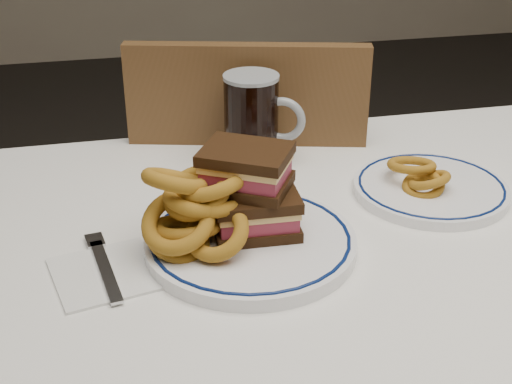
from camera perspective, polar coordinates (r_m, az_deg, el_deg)
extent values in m
cube|color=silver|center=(1.05, 10.99, -3.87)|extent=(1.26, 0.86, 0.03)
cylinder|color=#422C15|center=(1.48, -16.10, -12.06)|extent=(0.06, 0.06, 0.71)
cube|color=silver|center=(1.44, 4.20, 1.87)|extent=(1.26, 0.01, 0.17)
cube|color=#422C15|center=(1.62, -0.34, -3.30)|extent=(0.53, 0.53, 0.04)
cylinder|color=#422C15|center=(1.91, 5.48, -6.50)|extent=(0.04, 0.04, 0.42)
cylinder|color=#422C15|center=(1.61, 6.19, -13.84)|extent=(0.04, 0.04, 0.42)
cylinder|color=#422C15|center=(1.92, -5.66, -6.30)|extent=(0.04, 0.04, 0.42)
cylinder|color=#422C15|center=(1.63, -7.27, -13.53)|extent=(0.04, 0.04, 0.42)
cube|color=#422C15|center=(1.33, -0.69, 1.92)|extent=(0.42, 0.14, 0.47)
cylinder|color=white|center=(0.98, -0.45, -4.12)|extent=(0.29, 0.29, 0.02)
torus|color=#0A1C51|center=(0.97, -0.45, -3.64)|extent=(0.27, 0.27, 0.01)
cube|color=black|center=(0.98, -0.06, -2.72)|extent=(0.12, 0.09, 0.02)
cube|color=#AD324A|center=(0.98, -0.06, -1.85)|extent=(0.11, 0.09, 0.02)
cube|color=#EDBC6A|center=(0.97, -0.06, -1.10)|extent=(0.11, 0.09, 0.01)
cube|color=black|center=(0.96, -0.06, -0.45)|extent=(0.12, 0.09, 0.02)
cube|color=black|center=(0.97, -0.80, 0.68)|extent=(0.15, 0.14, 0.02)
cube|color=#AD324A|center=(0.96, -0.80, 1.60)|extent=(0.13, 0.13, 0.02)
cube|color=#EDBC6A|center=(0.95, -0.81, 2.38)|extent=(0.14, 0.13, 0.01)
cube|color=black|center=(0.95, -0.81, 3.06)|extent=(0.15, 0.14, 0.02)
torus|color=brown|center=(0.95, -6.25, -3.81)|extent=(0.09, 0.09, 0.06)
torus|color=brown|center=(0.96, -5.46, -2.74)|extent=(0.10, 0.10, 0.05)
torus|color=brown|center=(0.92, -3.16, -3.20)|extent=(0.10, 0.09, 0.09)
torus|color=brown|center=(0.93, -6.25, -2.37)|extent=(0.11, 0.10, 0.09)
torus|color=brown|center=(0.94, -3.68, -1.24)|extent=(0.08, 0.08, 0.05)
torus|color=brown|center=(0.94, -4.86, -0.69)|extent=(0.09, 0.09, 0.05)
torus|color=brown|center=(0.94, -4.78, -0.06)|extent=(0.10, 0.10, 0.07)
torus|color=brown|center=(0.94, -3.65, 0.64)|extent=(0.11, 0.10, 0.06)
torus|color=brown|center=(0.93, -6.55, 0.88)|extent=(0.10, 0.09, 0.07)
cylinder|color=silver|center=(1.02, -3.04, -1.22)|extent=(0.05, 0.05, 0.03)
cylinder|color=#860902|center=(1.01, -3.06, -0.70)|extent=(0.04, 0.04, 0.01)
cylinder|color=black|center=(1.20, -0.38, 5.76)|extent=(0.09, 0.09, 0.15)
cylinder|color=#8F959C|center=(1.18, -0.40, 9.20)|extent=(0.09, 0.09, 0.01)
torus|color=#8F959C|center=(1.19, 2.11, 5.80)|extent=(0.08, 0.04, 0.08)
cylinder|color=white|center=(1.16, 13.78, 0.23)|extent=(0.24, 0.24, 0.02)
torus|color=#0A1C51|center=(1.15, 13.82, 0.59)|extent=(0.23, 0.23, 0.00)
torus|color=brown|center=(1.13, 13.24, 0.52)|extent=(0.07, 0.07, 0.04)
torus|color=brown|center=(1.13, 13.68, 0.93)|extent=(0.07, 0.07, 0.05)
torus|color=brown|center=(1.15, 12.35, 2.11)|extent=(0.08, 0.08, 0.03)
cube|color=silver|center=(0.95, -11.90, -6.38)|extent=(0.16, 0.16, 0.00)
cube|color=silver|center=(0.95, -11.93, -6.18)|extent=(0.04, 0.15, 0.00)
cube|color=silver|center=(1.02, -12.77, -3.80)|extent=(0.03, 0.04, 0.00)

